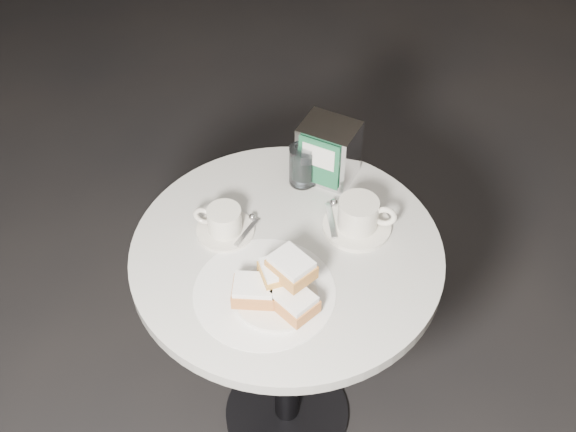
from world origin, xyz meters
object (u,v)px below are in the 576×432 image
Objects in this scene: water_glass_left at (302,166)px; beignet_plate at (279,287)px; coffee_cup_right at (359,217)px; napkin_dispenser at (328,151)px; cafe_table at (287,303)px; water_glass_right at (309,161)px; coffee_cup_left at (224,223)px.

beignet_plate is at bearing -89.86° from water_glass_left.
napkin_dispenser is at bearing 118.58° from coffee_cup_right.
coffee_cup_right reaches higher than cafe_table.
water_glass_right reaches higher than coffee_cup_right.
napkin_dispenser is at bearing 76.37° from cafe_table.
water_glass_left is (-0.15, 0.13, 0.02)m from coffee_cup_right.
coffee_cup_right is at bearing -48.85° from water_glass_right.
coffee_cup_right is at bearing 16.44° from coffee_cup_left.
beignet_plate is 1.85× the size of water_glass_right.
napkin_dispenser reaches higher than beignet_plate.
water_glass_left is 0.07m from napkin_dispenser.
napkin_dispenser reaches higher than coffee_cup_right.
napkin_dispenser is at bearing 52.61° from coffee_cup_left.
napkin_dispenser is at bearing 20.64° from water_glass_right.
coffee_cup_left is at bearing -128.63° from water_glass_right.
beignet_plate is 1.35× the size of napkin_dispenser.
napkin_dispenser is (0.06, 0.40, 0.03)m from beignet_plate.
water_glass_right is (-0.13, 0.15, 0.02)m from coffee_cup_right.
coffee_cup_right is at bearing -43.49° from napkin_dispenser.
water_glass_left is (-0.00, 0.36, 0.01)m from beignet_plate.
napkin_dispenser reaches higher than water_glass_right.
water_glass_left is at bearing 88.82° from cafe_table.
beignet_plate and water_glass_right have the same top height.
beignet_plate is 1.26× the size of coffee_cup_right.
beignet_plate is 0.23m from coffee_cup_left.
water_glass_left reaches higher than coffee_cup_left.
cafe_table is 6.53× the size of water_glass_right.
water_glass_left is at bearing 137.86° from coffee_cup_right.
water_glass_right is at bearing 87.96° from beignet_plate.
beignet_plate is 0.38m from water_glass_right.
water_glass_right is 0.05m from napkin_dispenser.
napkin_dispenser is (0.04, 0.02, 0.02)m from water_glass_right.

